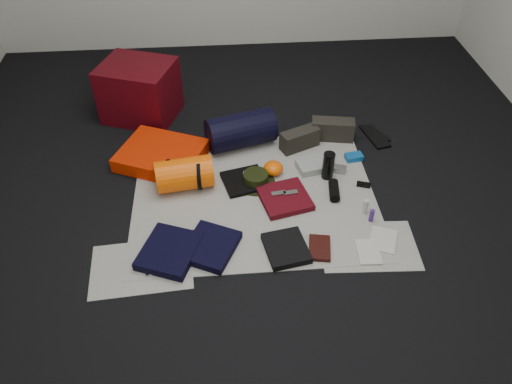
{
  "coord_description": "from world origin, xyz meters",
  "views": [
    {
      "loc": [
        -0.19,
        -2.44,
        2.27
      ],
      "look_at": [
        0.01,
        -0.07,
        0.1
      ],
      "focal_mm": 35.0,
      "sensor_mm": 36.0,
      "label": 1
    }
  ],
  "objects": [
    {
      "name": "floor",
      "position": [
        0.0,
        0.0,
        -0.01
      ],
      "size": [
        4.5,
        4.5,
        0.02
      ],
      "primitive_type": "cube",
      "color": "black",
      "rests_on": "ground"
    },
    {
      "name": "trousers_charcoal",
      "position": [
        0.15,
        -0.5,
        0.03
      ],
      "size": [
        0.29,
        0.31,
        0.04
      ],
      "primitive_type": "cube",
      "rotation": [
        0.0,
        0.0,
        0.18
      ],
      "color": "black",
      "rests_on": "newspaper_mat"
    },
    {
      "name": "sunglasses",
      "position": [
        0.75,
        0.03,
        0.02
      ],
      "size": [
        0.1,
        0.07,
        0.02
      ],
      "primitive_type": "cube",
      "rotation": [
        0.0,
        0.0,
        -0.33
      ],
      "color": "black",
      "rests_on": "newspaper_mat"
    },
    {
      "name": "map_booklet",
      "position": [
        0.64,
        -0.55,
        0.01
      ],
      "size": [
        0.14,
        0.2,
        0.01
      ],
      "primitive_type": "cube",
      "rotation": [
        0.0,
        0.0,
        -0.05
      ],
      "color": "#BAB9B1",
      "rests_on": "newspaper_mat"
    },
    {
      "name": "first_aid_pouch",
      "position": [
        0.43,
        0.25,
        0.03
      ],
      "size": [
        0.24,
        0.2,
        0.05
      ],
      "primitive_type": "cube",
      "rotation": [
        0.0,
        0.0,
        0.22
      ],
      "color": "gray",
      "rests_on": "newspaper_mat"
    },
    {
      "name": "newspaper_sheet_front_right",
      "position": [
        0.65,
        -0.5,
        0.0
      ],
      "size": [
        0.6,
        0.43,
        0.0
      ],
      "primitive_type": "cube",
      "rotation": [
        0.0,
        0.0,
        -0.05
      ],
      "color": "beige",
      "rests_on": "floor"
    },
    {
      "name": "hiking_boot_left",
      "position": [
        0.38,
        0.51,
        0.08
      ],
      "size": [
        0.31,
        0.22,
        0.15
      ],
      "primitive_type": "cube",
      "rotation": [
        0.0,
        0.0,
        0.42
      ],
      "color": "#2A2721",
      "rests_on": "newspaper_mat"
    },
    {
      "name": "black_tshirt",
      "position": [
        -0.06,
        0.14,
        0.02
      ],
      "size": [
        0.34,
        0.32,
        0.03
      ],
      "primitive_type": "cube",
      "rotation": [
        0.0,
        0.0,
        0.24
      ],
      "color": "black",
      "rests_on": "newspaper_mat"
    },
    {
      "name": "sleeping_pad",
      "position": [
        -0.63,
        0.42,
        0.06
      ],
      "size": [
        0.7,
        0.65,
        0.1
      ],
      "primitive_type": "cube",
      "rotation": [
        0.0,
        0.0,
        -0.41
      ],
      "color": "red",
      "rests_on": "newspaper_mat"
    },
    {
      "name": "speaker",
      "position": [
        0.53,
        -0.03,
        0.04
      ],
      "size": [
        0.09,
        0.18,
        0.07
      ],
      "primitive_type": "cylinder",
      "rotation": [
        1.57,
        0.0,
        -0.13
      ],
      "color": "black",
      "rests_on": "newspaper_mat"
    },
    {
      "name": "trousers_navy_b",
      "position": [
        -0.3,
        -0.45,
        0.03
      ],
      "size": [
        0.39,
        0.41,
        0.05
      ],
      "primitive_type": "cube",
      "rotation": [
        0.0,
        0.0,
        -0.46
      ],
      "color": "black",
      "rests_on": "newspaper_mat"
    },
    {
      "name": "compact_camera",
      "position": [
        0.61,
        0.2,
        0.03
      ],
      "size": [
        0.12,
        0.09,
        0.04
      ],
      "primitive_type": "cube",
      "rotation": [
        0.0,
        0.0,
        -0.38
      ],
      "color": "#9E9DA2",
      "rests_on": "newspaper_mat"
    },
    {
      "name": "energy_bar_b",
      "position": [
        0.24,
        -0.04,
        0.05
      ],
      "size": [
        0.1,
        0.05,
        0.01
      ],
      "primitive_type": "cube",
      "rotation": [
        0.0,
        0.0,
        0.14
      ],
      "color": "#9E9DA2",
      "rests_on": "red_shirt"
    },
    {
      "name": "map_printout",
      "position": [
        0.75,
        -0.46,
        0.01
      ],
      "size": [
        0.22,
        0.25,
        0.01
      ],
      "primitive_type": "cube",
      "rotation": [
        0.0,
        0.0,
        -0.4
      ],
      "color": "#BAB9B1",
      "rests_on": "newspaper_mat"
    },
    {
      "name": "flip_flop_left",
      "position": [
        0.98,
        0.59,
        0.01
      ],
      "size": [
        0.18,
        0.33,
        0.02
      ],
      "primitive_type": "cube",
      "rotation": [
        0.0,
        0.0,
        0.22
      ],
      "color": "black",
      "rests_on": "floor"
    },
    {
      "name": "energy_bar_a",
      "position": [
        0.16,
        -0.04,
        0.05
      ],
      "size": [
        0.1,
        0.05,
        0.01
      ],
      "primitive_type": "cube",
      "rotation": [
        0.0,
        0.0,
        0.14
      ],
      "color": "#9E9DA2",
      "rests_on": "red_shirt"
    },
    {
      "name": "toiletry_clear",
      "position": [
        0.69,
        -0.22,
        0.06
      ],
      "size": [
        0.05,
        0.05,
        0.1
      ],
      "primitive_type": "cylinder",
      "rotation": [
        0.0,
        0.0,
        0.37
      ],
      "color": "#B4B9B4",
      "rests_on": "newspaper_mat"
    },
    {
      "name": "red_shirt",
      "position": [
        0.2,
        -0.06,
        0.03
      ],
      "size": [
        0.37,
        0.37,
        0.04
      ],
      "primitive_type": "cube",
      "rotation": [
        0.0,
        0.0,
        0.24
      ],
      "color": "#4F0811",
      "rests_on": "newspaper_mat"
    },
    {
      "name": "cyan_case",
      "position": [
        0.75,
        0.33,
        0.03
      ],
      "size": [
        0.13,
        0.1,
        0.04
      ],
      "primitive_type": "cube",
      "rotation": [
        0.0,
        0.0,
        0.15
      ],
      "color": "#0E508F",
      "rests_on": "newspaper_mat"
    },
    {
      "name": "water_bottle",
      "position": [
        0.52,
        0.15,
        0.11
      ],
      "size": [
        0.08,
        0.08,
        0.2
      ],
      "primitive_type": "cylinder",
      "rotation": [
        0.0,
        0.0,
        -0.01
      ],
      "color": "black",
      "rests_on": "newspaper_mat"
    },
    {
      "name": "orange_stuff_sack",
      "position": [
        0.15,
        0.22,
        0.05
      ],
      "size": [
        0.17,
        0.17,
        0.09
      ],
      "primitive_type": "ellipsoid",
      "rotation": [
        0.0,
        0.0,
        -0.3
      ],
      "color": "#F55804",
      "rests_on": "newspaper_mat"
    },
    {
      "name": "flip_flop_right",
      "position": [
        0.99,
        0.62,
        0.01
      ],
      "size": [
        0.19,
        0.26,
        0.01
      ],
      "primitive_type": "cube",
      "rotation": [
        0.0,
        0.0,
        0.48
      ],
      "color": "black",
      "rests_on": "floor"
    },
    {
      "name": "paperback_book",
      "position": [
        0.35,
        -0.51,
        0.02
      ],
      "size": [
        0.16,
        0.21,
        0.03
      ],
      "primitive_type": "cube",
      "rotation": [
        0.0,
        0.0,
        -0.17
      ],
      "color": "black",
      "rests_on": "newspaper_mat"
    },
    {
      "name": "toiletry_purple",
      "position": [
        0.72,
        -0.29,
        0.05
      ],
      "size": [
        0.03,
        0.03,
        0.09
      ],
      "primitive_type": "cylinder",
      "rotation": [
        0.0,
        0.0,
        -0.11
      ],
      "color": "#40226E",
      "rests_on": "newspaper_mat"
    },
    {
      "name": "navy_duffel",
      "position": [
        -0.05,
        0.57,
        0.13
      ],
      "size": [
        0.54,
        0.38,
        0.26
      ],
      "primitive_type": "cylinder",
      "rotation": [
        0.0,
        1.57,
        0.28
      ],
      "color": "black",
      "rests_on": "newspaper_mat"
    },
    {
      "name": "newspaper_mat",
      "position": [
        0.0,
        0.0,
        0.0
      ],
      "size": [
        1.6,
        1.3,
        0.01
      ],
      "primitive_type": "cube",
      "color": "beige",
      "rests_on": "floor"
    },
    {
      "name": "red_cabinet",
      "position": [
        -0.82,
        1.05,
        0.22
      ],
      "size": [
        0.65,
        0.6,
        0.45
      ],
      "primitive_type": "cube",
      "rotation": [
        0.0,
        0.0,
        -0.35
      ],
      "color": "#4D050D",
      "rests_on": "floor"
    },
    {
      "name": "sack_strap_left",
      "position": [
        -0.56,
        0.13,
        0.11
      ],
      "size": [
        0.02,
        0.22,
        0.22
      ],
      "primitive_type": "cylinder",
      "rotation": [
        0.0,
        1.57,
        0.0
      ],
      "color": "black",
      "rests_on": "newspaper_mat"
    },
    {
      "name": "key_cluster",
      "position": [
        -0.65,
        -0.59,
        0.01
      ],
      "size": [
        0.08,
        0.08,
        0.01
      ],
      "primitive_type": "cube",
      "rotation": [
        0.0,
        0.0,
        0.41
      ],
      "color": "#9E9DA2",
      "rests_on": "newspaper_mat"
    },
    {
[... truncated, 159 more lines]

